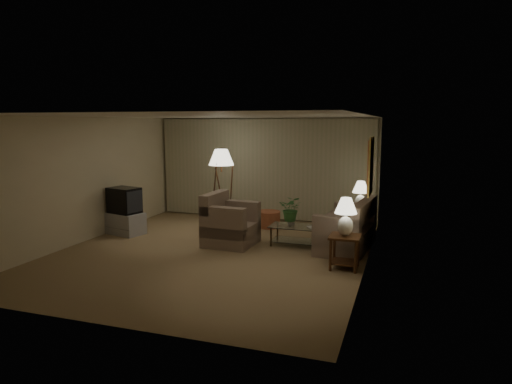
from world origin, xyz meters
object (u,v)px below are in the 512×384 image
Objects in this scene: armchair at (231,224)px; coffee_table at (298,232)px; vase at (291,222)px; sofa at (346,229)px; side_table_near at (345,246)px; side_table_far at (360,218)px; table_lamp_near at (346,213)px; crt_tv at (124,200)px; table_lamp_far at (361,193)px; ottoman at (268,219)px; floor_lamp at (222,186)px; tv_cabinet at (125,223)px.

armchair reaches higher than coffee_table.
sofa is at bearing 5.00° from vase.
armchair is 1.87× the size of side_table_near.
table_lamp_near is (-0.00, -2.60, 0.61)m from side_table_far.
vase is (-1.29, 1.25, -0.50)m from table_lamp_near.
side_table_near is 0.59m from table_lamp_near.
table_lamp_far is at bearing 31.86° from crt_tv.
side_table_near reaches higher than vase.
table_lamp_far is at bearing 46.25° from vase.
crt_tv is (-5.20, -1.63, -0.19)m from table_lamp_far.
vase is at bearing 180.00° from coffee_table.
crt_tv is 1.31× the size of ottoman.
armchair is at bearing -98.69° from ottoman.
table_lamp_far is at bearing 0.00° from side_table_far.
table_lamp_far reaches higher than armchair.
table_lamp_far reaches higher than coffee_table.
crt_tv is at bearing -142.02° from floor_lamp.
armchair is 2.66m from side_table_near.
sofa is 5.08m from crt_tv.
table_lamp_near reaches higher than side_table_far.
crt_tv reaches higher than armchair.
side_table_far reaches higher than vase.
table_lamp_far is at bearing 3.34° from floor_lamp.
armchair is (-2.36, -0.48, 0.03)m from sofa.
sofa is 3.35× the size of side_table_near.
floor_lamp is at bearing 52.41° from tv_cabinet.
table_lamp_near reaches higher than table_lamp_far.
table_lamp_near is at bearing -44.05° from vase.
side_table_near is 3.65× the size of vase.
table_lamp_near is 3.58m from ottoman.
crt_tv is at bearing 169.46° from side_table_near.
tv_cabinet is at bearing -150.00° from ottoman.
side_table_far is 3.65× the size of vase.
coffee_table is at bearing -71.95° from armchair.
crt_tv is at bearing -162.57° from side_table_far.
side_table_near is at bearing 3.90° from crt_tv.
floor_lamp reaches higher than ottoman.
floor_lamp is (1.84, 1.44, 0.21)m from crt_tv.
side_table_far is 5.45m from tv_cabinet.
vase is (0.94, -1.43, 0.30)m from ottoman.
coffee_table reaches higher than ottoman.
table_lamp_near is 2.60m from table_lamp_far.
floor_lamp reaches higher than side_table_near.
table_lamp_near is 0.35× the size of floor_lamp.
sofa is at bearing 96.34° from side_table_near.
tv_cabinet is 1.61× the size of ottoman.
tv_cabinet is at bearing 169.46° from side_table_near.
table_lamp_near reaches higher than vase.
coffee_table is 2.60m from floor_lamp.
side_table_far is at bearing 46.25° from vase.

